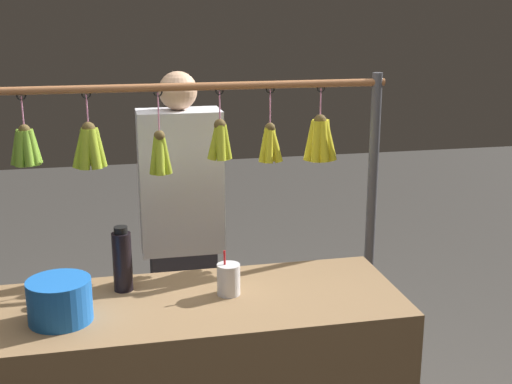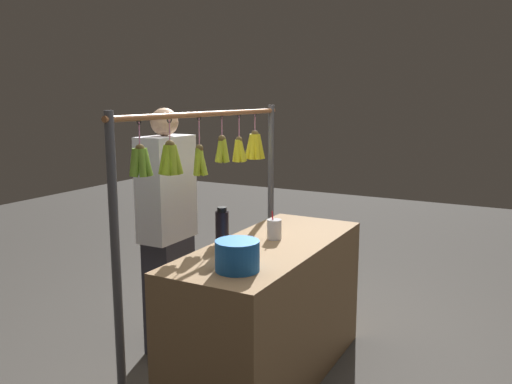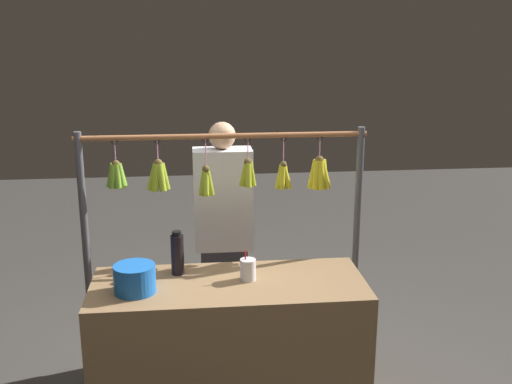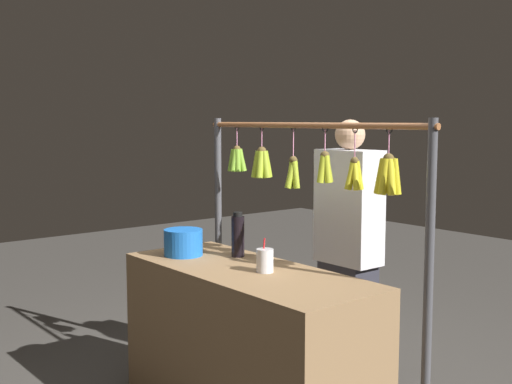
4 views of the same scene
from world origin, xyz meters
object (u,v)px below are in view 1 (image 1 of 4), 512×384
(water_bottle, at_px, (122,260))
(drink_cup, at_px, (229,279))
(blue_bucket, at_px, (60,301))
(vendor_person, at_px, (183,243))

(water_bottle, height_order, drink_cup, water_bottle)
(blue_bucket, bearing_deg, vendor_person, -121.83)
(blue_bucket, xyz_separation_m, vendor_person, (-0.51, -0.82, -0.11))
(vendor_person, bearing_deg, blue_bucket, 58.17)
(water_bottle, bearing_deg, blue_bucket, 45.50)
(water_bottle, relative_size, blue_bucket, 1.16)
(water_bottle, distance_m, drink_cup, 0.41)
(water_bottle, xyz_separation_m, vendor_person, (-0.29, -0.60, -0.16))
(blue_bucket, distance_m, drink_cup, 0.61)
(blue_bucket, bearing_deg, water_bottle, -134.50)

